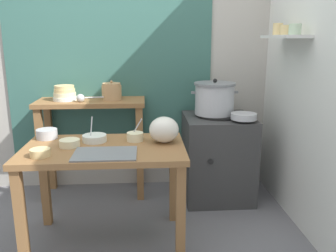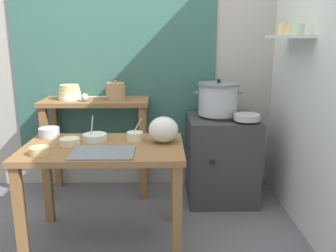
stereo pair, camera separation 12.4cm
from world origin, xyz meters
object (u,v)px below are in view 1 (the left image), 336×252
prep_bowl_1 (135,136)px  plastic_bag (164,130)px  steamer_pot (214,98)px  prep_table (105,162)px  wide_pan (244,116)px  prep_bowl_2 (70,143)px  bowl_stack_enamel (65,93)px  ladle (82,98)px  clay_pot (112,92)px  prep_bowl_4 (94,138)px  stove_block (217,157)px  prep_bowl_0 (47,134)px  back_shelf_table (92,124)px  prep_bowl_3 (40,152)px  serving_tray (105,154)px

prep_bowl_1 → plastic_bag: bearing=-13.8°
steamer_pot → prep_table: bearing=-141.3°
prep_table → wide_pan: wide_pan is taller
steamer_pot → prep_bowl_2: steamer_pot is taller
bowl_stack_enamel → ladle: bowl_stack_enamel is taller
clay_pot → prep_bowl_4: clay_pot is taller
stove_block → clay_pot: bearing=172.2°
stove_block → prep_bowl_0: size_ratio=5.17×
back_shelf_table → wide_pan: size_ratio=4.48×
prep_bowl_2 → prep_bowl_3: bearing=-125.7°
back_shelf_table → prep_bowl_3: size_ratio=7.66×
prep_bowl_2 → prep_bowl_3: 0.24m
stove_block → prep_bowl_4: (-1.02, -0.57, 0.36)m
steamer_pot → prep_bowl_3: steamer_pot is taller
bowl_stack_enamel → wide_pan: size_ratio=0.97×
prep_table → clay_pot: bearing=90.6°
prep_bowl_4 → bowl_stack_enamel: bearing=115.9°
ladle → prep_bowl_3: (-0.11, -0.92, -0.19)m
back_shelf_table → bowl_stack_enamel: bearing=178.1°
prep_bowl_2 → prep_bowl_3: size_ratio=1.09×
bowl_stack_enamel → prep_bowl_2: bearing=-76.9°
stove_block → prep_bowl_1: (-0.73, -0.57, 0.37)m
plastic_bag → prep_bowl_1: 0.22m
clay_pot → serving_tray: clay_pot is taller
serving_tray → prep_bowl_2: size_ratio=2.92×
serving_tray → prep_bowl_3: (-0.40, -0.01, 0.02)m
bowl_stack_enamel → wide_pan: (1.53, -0.34, -0.16)m
plastic_bag → prep_bowl_3: bearing=-161.9°
prep_bowl_1 → prep_bowl_4: size_ratio=0.93×
bowl_stack_enamel → prep_bowl_3: 1.04m
prep_table → prep_bowl_0: 0.52m
plastic_bag → prep_bowl_2: size_ratio=1.53×
clay_pot → wide_pan: 1.18m
clay_pot → stove_block: bearing=-7.8°
prep_table → prep_bowl_4: (-0.08, 0.13, 0.14)m
prep_table → back_shelf_table: 0.86m
prep_table → bowl_stack_enamel: size_ratio=5.31×
prep_table → steamer_pot: steamer_pot is taller
steamer_pot → prep_bowl_1: steamer_pot is taller
prep_table → clay_pot: size_ratio=6.28×
prep_table → stove_block: stove_block is taller
wide_pan → prep_bowl_0: 1.57m
prep_table → prep_bowl_1: prep_bowl_1 is taller
back_shelf_table → wide_pan: 1.35m
back_shelf_table → prep_bowl_1: 0.82m
steamer_pot → clay_pot: steamer_pot is taller
ladle → prep_bowl_4: bearing=-73.5°
plastic_bag → wide_pan: 0.81m
clay_pot → back_shelf_table: bearing=-180.0°
back_shelf_table → steamer_pot: bearing=-5.7°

